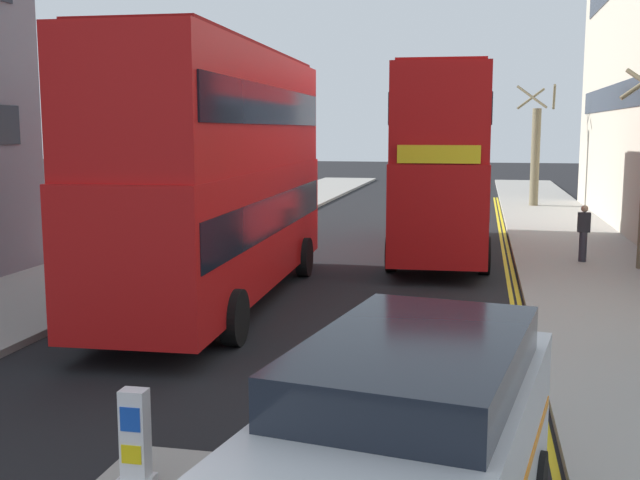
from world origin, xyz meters
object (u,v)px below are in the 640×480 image
keep_left_bollard (135,445)px  pedestrian_far (584,232)px  double_decker_bus_away (220,168)px  taxi_minivan (408,463)px  double_decker_bus_oncoming (441,157)px

keep_left_bollard → pedestrian_far: size_ratio=0.69×
double_decker_bus_away → pedestrian_far: double_decker_bus_away is taller
keep_left_bollard → taxi_minivan: size_ratio=0.22×
double_decker_bus_away → double_decker_bus_oncoming: same height
keep_left_bollard → double_decker_bus_away: 9.68m
double_decker_bus_away → double_decker_bus_oncoming: (4.43, 7.99, 0.00)m
double_decker_bus_oncoming → taxi_minivan: 18.09m
double_decker_bus_oncoming → pedestrian_far: size_ratio=6.72×
taxi_minivan → double_decker_bus_oncoming: bearing=92.2°
keep_left_bollard → double_decker_bus_oncoming: size_ratio=0.10×
double_decker_bus_away → taxi_minivan: bearing=-62.8°
double_decker_bus_away → keep_left_bollard: bearing=-76.5°
keep_left_bollard → taxi_minivan: taxi_minivan is taller
pedestrian_far → keep_left_bollard: bearing=-112.2°
double_decker_bus_away → pedestrian_far: size_ratio=6.72×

